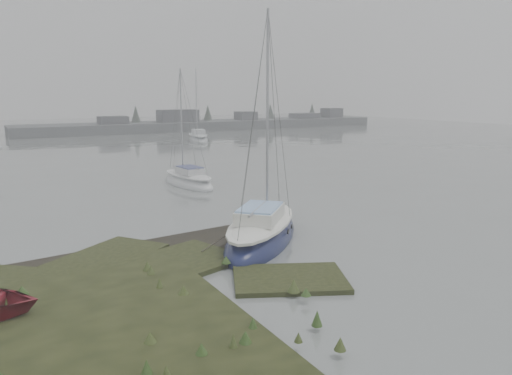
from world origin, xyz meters
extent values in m
plane|color=slate|center=(0.00, 30.00, 0.00)|extent=(160.00, 160.00, 0.00)
cube|color=#4C4F51|center=(26.00, 62.00, 0.60)|extent=(60.00, 8.00, 1.60)
cube|color=#424247|center=(10.00, 61.00, 1.40)|extent=(4.00, 3.00, 2.20)
cube|color=#424247|center=(20.00, 61.00, 1.80)|extent=(6.00, 3.00, 3.00)
cube|color=#424247|center=(32.00, 61.00, 1.55)|extent=(3.00, 3.00, 2.50)
cube|color=#424247|center=(44.00, 61.00, 1.30)|extent=(5.00, 3.00, 2.00)
cube|color=#424247|center=(50.00, 61.00, 1.70)|extent=(3.00, 3.00, 2.80)
cone|color=#384238|center=(14.00, 63.00, 2.20)|extent=(2.00, 2.00, 3.50)
cone|color=#384238|center=(26.00, 63.00, 2.20)|extent=(2.00, 2.00, 3.50)
cone|color=#384238|center=(38.00, 63.00, 2.20)|extent=(2.00, 2.00, 3.50)
cone|color=#384238|center=(47.00, 63.00, 2.20)|extent=(2.00, 2.00, 3.50)
ellipsoid|color=#12183E|center=(1.86, 3.60, 0.12)|extent=(6.47, 6.54, 1.68)
ellipsoid|color=silver|center=(1.86, 3.60, 0.79)|extent=(5.52, 5.58, 0.47)
cube|color=silver|center=(1.65, 3.39, 1.21)|extent=(2.72, 2.73, 0.49)
cube|color=#90B4E3|center=(1.65, 3.39, 1.48)|extent=(2.51, 2.52, 0.08)
cylinder|color=#939399|center=(2.48, 4.24, 5.09)|extent=(0.11, 0.11, 7.91)
cylinder|color=#939399|center=(1.51, 3.25, 1.48)|extent=(2.00, 2.04, 0.09)
ellipsoid|color=silver|center=(3.97, 16.70, 0.10)|extent=(2.39, 5.80, 1.37)
ellipsoid|color=silver|center=(3.97, 16.70, 0.64)|extent=(1.95, 5.04, 0.39)
cube|color=silver|center=(3.99, 16.46, 0.98)|extent=(1.39, 2.04, 0.40)
cube|color=navy|center=(3.99, 16.46, 1.21)|extent=(1.30, 1.87, 0.06)
cylinder|color=#939399|center=(3.90, 17.42, 4.15)|extent=(0.09, 0.09, 6.45)
cylinder|color=#939399|center=(4.01, 16.30, 1.21)|extent=(0.29, 2.25, 0.07)
ellipsoid|color=silver|center=(16.10, 43.74, 0.12)|extent=(3.94, 7.11, 1.64)
ellipsoid|color=silver|center=(16.10, 43.74, 0.77)|extent=(3.28, 6.16, 0.46)
cube|color=silver|center=(16.02, 43.46, 1.18)|extent=(2.01, 2.62, 0.48)
cube|color=#B2B7BF|center=(16.02, 43.46, 1.45)|extent=(1.87, 2.41, 0.08)
cylinder|color=#939399|center=(16.33, 44.58, 4.98)|extent=(0.11, 0.11, 7.73)
cylinder|color=#939399|center=(15.97, 43.28, 1.45)|extent=(0.80, 2.63, 0.09)
camera|label=1|loc=(-7.76, -12.99, 5.85)|focal=35.00mm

